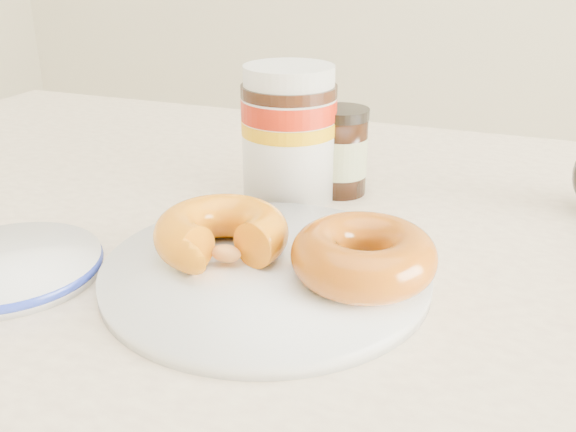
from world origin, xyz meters
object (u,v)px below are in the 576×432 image
(nutella_jar, at_px, (289,128))
(blue_rim_saucer, at_px, (10,266))
(plate, at_px, (266,271))
(donut_bitten, at_px, (222,233))
(dining_table, at_px, (325,340))
(dark_jar, at_px, (341,152))
(donut_whole, at_px, (364,255))

(nutella_jar, distance_m, blue_rim_saucer, 0.29)
(plate, xyz_separation_m, donut_bitten, (-0.04, 0.00, 0.03))
(dining_table, relative_size, blue_rim_saucer, 9.44)
(donut_bitten, xyz_separation_m, dark_jar, (0.04, 0.20, 0.01))
(dining_table, bearing_deg, plate, -124.06)
(dining_table, distance_m, donut_bitten, 0.15)
(dining_table, xyz_separation_m, nutella_jar, (-0.08, 0.13, 0.16))
(donut_bitten, distance_m, donut_whole, 0.12)
(donut_bitten, xyz_separation_m, nutella_jar, (-0.01, 0.17, 0.04))
(donut_whole, bearing_deg, donut_bitten, -179.52)
(donut_bitten, xyz_separation_m, blue_rim_saucer, (-0.16, -0.07, -0.02))
(plate, height_order, donut_whole, donut_whole)
(donut_bitten, relative_size, donut_whole, 0.99)
(donut_whole, relative_size, dark_jar, 1.21)
(nutella_jar, bearing_deg, plate, -75.03)
(plate, height_order, donut_bitten, donut_bitten)
(donut_bitten, height_order, blue_rim_saucer, donut_bitten)
(plate, distance_m, donut_whole, 0.08)
(nutella_jar, bearing_deg, dark_jar, 31.71)
(dining_table, distance_m, dark_jar, 0.20)
(blue_rim_saucer, bearing_deg, donut_whole, 14.72)
(plate, distance_m, blue_rim_saucer, 0.21)
(dining_table, xyz_separation_m, donut_bitten, (-0.08, -0.05, 0.12))
(dark_jar, height_order, blue_rim_saucer, dark_jar)
(donut_bitten, bearing_deg, nutella_jar, 109.40)
(dark_jar, bearing_deg, donut_bitten, -101.22)
(plate, height_order, blue_rim_saucer, blue_rim_saucer)
(donut_bitten, bearing_deg, donut_whole, 17.54)
(plate, bearing_deg, nutella_jar, 104.97)
(nutella_jar, bearing_deg, donut_bitten, -87.65)
(donut_bitten, height_order, dark_jar, dark_jar)
(blue_rim_saucer, bearing_deg, donut_bitten, 24.44)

